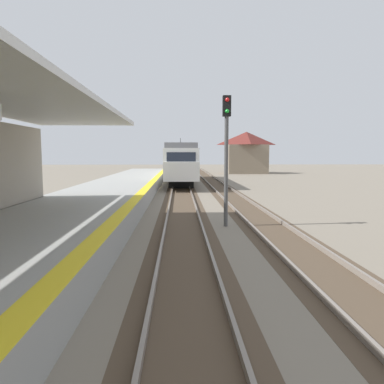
{
  "coord_description": "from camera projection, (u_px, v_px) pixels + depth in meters",
  "views": [
    {
      "loc": [
        1.73,
        3.82,
        2.9
      ],
      "look_at": [
        2.0,
        11.49,
        2.1
      ],
      "focal_mm": 33.84,
      "sensor_mm": 36.0,
      "label": 1
    }
  ],
  "objects": [
    {
      "name": "distant_trackside_house",
      "position": [
        246.0,
        152.0,
        56.03
      ],
      "size": [
        6.6,
        5.28,
        6.4
      ],
      "color": "#7F705B",
      "rests_on": "ground"
    },
    {
      "name": "rail_signal_post",
      "position": [
        226.0,
        147.0,
        14.38
      ],
      "size": [
        0.32,
        0.34,
        5.2
      ],
      "color": "#4C4C4C",
      "rests_on": "ground"
    },
    {
      "name": "station_platform",
      "position": [
        54.0,
        227.0,
        12.21
      ],
      "size": [
        5.0,
        80.0,
        0.91
      ],
      "color": "#999993",
      "rests_on": "ground"
    },
    {
      "name": "approaching_train",
      "position": [
        181.0,
        162.0,
        37.41
      ],
      "size": [
        2.93,
        19.6,
        4.76
      ],
      "color": "silver",
      "rests_on": "ground"
    },
    {
      "name": "track_pair_middle",
      "position": [
        257.0,
        217.0,
        16.51
      ],
      "size": [
        2.34,
        120.0,
        0.16
      ],
      "color": "#4C3D2D",
      "rests_on": "ground"
    },
    {
      "name": "track_pair_nearest_platform",
      "position": [
        183.0,
        218.0,
        16.39
      ],
      "size": [
        2.34,
        120.0,
        0.16
      ],
      "color": "#4C3D2D",
      "rests_on": "ground"
    }
  ]
}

